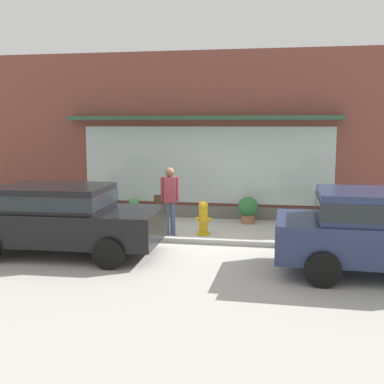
# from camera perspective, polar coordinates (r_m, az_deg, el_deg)

# --- Properties ---
(ground_plane) EXTENTS (60.00, 60.00, 0.00)m
(ground_plane) POSITION_cam_1_polar(r_m,az_deg,el_deg) (11.90, -1.23, -5.67)
(ground_plane) COLOR #B2AFA8
(curb_strip) EXTENTS (14.00, 0.24, 0.12)m
(curb_strip) POSITION_cam_1_polar(r_m,az_deg,el_deg) (11.70, -1.42, -5.61)
(curb_strip) COLOR #B2B2AD
(curb_strip) RESTS_ON ground_plane
(storefront) EXTENTS (14.00, 0.81, 4.93)m
(storefront) POSITION_cam_1_polar(r_m,az_deg,el_deg) (14.71, 1.23, 6.43)
(storefront) COLOR brown
(storefront) RESTS_ON ground_plane
(fire_hydrant) EXTENTS (0.41, 0.37, 0.88)m
(fire_hydrant) POSITION_cam_1_polar(r_m,az_deg,el_deg) (12.39, 1.34, -3.09)
(fire_hydrant) COLOR gold
(fire_hydrant) RESTS_ON ground_plane
(pedestrian_with_handbag) EXTENTS (0.63, 0.25, 1.73)m
(pedestrian_with_handbag) POSITION_cam_1_polar(r_m,az_deg,el_deg) (12.21, -2.71, -0.51)
(pedestrian_with_handbag) COLOR #475675
(pedestrian_with_handbag) RESTS_ON ground_plane
(parked_car_black) EXTENTS (4.22, 2.12, 1.50)m
(parked_car_black) POSITION_cam_1_polar(r_m,az_deg,el_deg) (10.89, -15.11, -2.63)
(parked_car_black) COLOR black
(parked_car_black) RESTS_ON ground_plane
(potted_plant_near_hydrant) EXTENTS (0.31, 0.31, 0.60)m
(potted_plant_near_hydrant) POSITION_cam_1_polar(r_m,az_deg,el_deg) (14.80, -6.80, -1.75)
(potted_plant_near_hydrant) COLOR #33473D
(potted_plant_near_hydrant) RESTS_ON ground_plane
(potted_plant_doorstep) EXTENTS (0.47, 0.47, 0.73)m
(potted_plant_doorstep) POSITION_cam_1_polar(r_m,az_deg,el_deg) (13.94, 14.93, -2.45)
(potted_plant_doorstep) COLOR #B7B2A3
(potted_plant_doorstep) RESTS_ON ground_plane
(potted_plant_window_left) EXTENTS (0.39, 0.39, 0.69)m
(potted_plant_window_left) POSITION_cam_1_polar(r_m,az_deg,el_deg) (15.47, -14.59, -1.32)
(potted_plant_window_left) COLOR #33473D
(potted_plant_window_left) RESTS_ON ground_plane
(potted_plant_window_right) EXTENTS (0.57, 0.57, 0.76)m
(potted_plant_window_right) POSITION_cam_1_polar(r_m,az_deg,el_deg) (13.90, 6.54, -1.95)
(potted_plant_window_right) COLOR #9E6042
(potted_plant_window_right) RESTS_ON ground_plane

